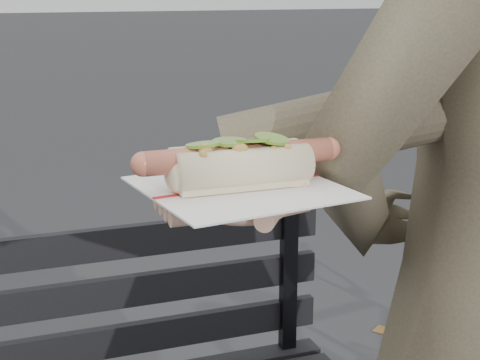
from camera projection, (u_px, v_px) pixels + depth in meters
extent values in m
cube|color=black|center=(288.00, 282.00, 1.96)|extent=(0.04, 0.03, 0.42)
cube|color=black|center=(31.00, 354.00, 1.78)|extent=(1.50, 0.02, 0.08)
cube|color=black|center=(27.00, 305.00, 1.75)|extent=(1.50, 0.02, 0.08)
cube|color=black|center=(23.00, 254.00, 1.71)|extent=(1.50, 0.02, 0.08)
cylinder|color=#463F2F|center=(421.00, 108.00, 0.91)|extent=(0.51, 0.23, 0.19)
cylinder|color=#D8A384|center=(272.00, 193.00, 0.78)|extent=(0.09, 0.08, 0.07)
ellipsoid|color=#D8A384|center=(240.00, 203.00, 0.76)|extent=(0.10, 0.11, 0.03)
cylinder|color=#D8A384|center=(197.00, 215.00, 0.71)|extent=(0.06, 0.02, 0.02)
cylinder|color=#D8A384|center=(191.00, 210.00, 0.73)|extent=(0.06, 0.02, 0.02)
cylinder|color=#D8A384|center=(186.00, 204.00, 0.75)|extent=(0.06, 0.02, 0.02)
cylinder|color=#D8A384|center=(181.00, 199.00, 0.77)|extent=(0.06, 0.02, 0.02)
cylinder|color=#D8A384|center=(269.00, 216.00, 0.71)|extent=(0.04, 0.05, 0.02)
cube|color=white|center=(240.00, 188.00, 0.75)|extent=(0.21, 0.21, 0.00)
cube|color=#B21E1E|center=(240.00, 186.00, 0.75)|extent=(0.19, 0.03, 0.00)
cylinder|color=#BC6048|center=(240.00, 156.00, 0.74)|extent=(0.20, 0.02, 0.02)
sphere|color=#BC6048|center=(143.00, 164.00, 0.71)|extent=(0.03, 0.02, 0.02)
sphere|color=#BC6048|center=(329.00, 149.00, 0.78)|extent=(0.03, 0.02, 0.02)
sphere|color=#9E6B2D|center=(221.00, 146.00, 0.75)|extent=(0.01, 0.01, 0.01)
sphere|color=#9E6B2D|center=(287.00, 148.00, 0.74)|extent=(0.01, 0.01, 0.01)
sphere|color=#9E6B2D|center=(222.00, 144.00, 0.75)|extent=(0.01, 0.01, 0.01)
sphere|color=#9E6B2D|center=(288.00, 153.00, 0.74)|extent=(0.01, 0.01, 0.01)
sphere|color=#9E6B2D|center=(231.00, 147.00, 0.75)|extent=(0.01, 0.01, 0.01)
sphere|color=#9E6B2D|center=(188.00, 164.00, 0.70)|extent=(0.01, 0.01, 0.01)
sphere|color=#9E6B2D|center=(201.00, 157.00, 0.72)|extent=(0.01, 0.01, 0.01)
sphere|color=#9E6B2D|center=(220.00, 151.00, 0.75)|extent=(0.01, 0.01, 0.01)
sphere|color=#9E6B2D|center=(209.00, 152.00, 0.73)|extent=(0.01, 0.01, 0.01)
sphere|color=#9E6B2D|center=(186.00, 156.00, 0.73)|extent=(0.01, 0.01, 0.01)
sphere|color=#9E6B2D|center=(274.00, 150.00, 0.74)|extent=(0.01, 0.01, 0.01)
sphere|color=#9E6B2D|center=(288.00, 142.00, 0.76)|extent=(0.01, 0.01, 0.01)
sphere|color=#9E6B2D|center=(205.00, 150.00, 0.74)|extent=(0.01, 0.01, 0.01)
sphere|color=#9E6B2D|center=(217.00, 145.00, 0.74)|extent=(0.01, 0.01, 0.01)
sphere|color=#9E6B2D|center=(195.00, 150.00, 0.73)|extent=(0.01, 0.01, 0.01)
sphere|color=#9E6B2D|center=(279.00, 147.00, 0.76)|extent=(0.01, 0.01, 0.01)
sphere|color=#9E6B2D|center=(225.00, 147.00, 0.73)|extent=(0.01, 0.01, 0.01)
sphere|color=#9E6B2D|center=(242.00, 150.00, 0.73)|extent=(0.01, 0.01, 0.01)
sphere|color=#9E6B2D|center=(197.00, 158.00, 0.72)|extent=(0.01, 0.01, 0.01)
sphere|color=#9E6B2D|center=(262.00, 148.00, 0.75)|extent=(0.01, 0.01, 0.01)
sphere|color=#9E6B2D|center=(241.00, 156.00, 0.73)|extent=(0.01, 0.01, 0.01)
sphere|color=#9E6B2D|center=(207.00, 146.00, 0.75)|extent=(0.01, 0.01, 0.01)
sphere|color=#9E6B2D|center=(205.00, 150.00, 0.72)|extent=(0.01, 0.01, 0.01)
sphere|color=#9E6B2D|center=(216.00, 153.00, 0.73)|extent=(0.01, 0.01, 0.01)
sphere|color=#9E6B2D|center=(226.00, 150.00, 0.75)|extent=(0.01, 0.01, 0.01)
sphere|color=#9E6B2D|center=(210.00, 151.00, 0.73)|extent=(0.01, 0.01, 0.01)
sphere|color=#9E6B2D|center=(238.00, 151.00, 0.73)|extent=(0.01, 0.01, 0.01)
sphere|color=#9E6B2D|center=(194.00, 149.00, 0.73)|extent=(0.01, 0.01, 0.01)
sphere|color=#9E6B2D|center=(203.00, 154.00, 0.71)|extent=(0.01, 0.01, 0.01)
sphere|color=#9E6B2D|center=(288.00, 151.00, 0.75)|extent=(0.01, 0.01, 0.01)
cylinder|color=olive|center=(203.00, 145.00, 0.73)|extent=(0.04, 0.04, 0.01)
cylinder|color=olive|center=(230.00, 142.00, 0.74)|extent=(0.04, 0.04, 0.00)
cylinder|color=olive|center=(253.00, 141.00, 0.74)|extent=(0.04, 0.04, 0.01)
cylinder|color=olive|center=(272.00, 139.00, 0.75)|extent=(0.04, 0.04, 0.01)
cube|color=brown|center=(381.00, 330.00, 3.15)|extent=(0.09, 0.08, 0.00)
cube|color=brown|center=(180.00, 320.00, 3.24)|extent=(0.10, 0.10, 0.00)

